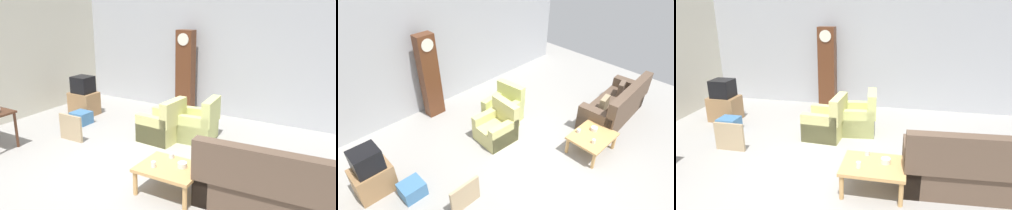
{
  "view_description": "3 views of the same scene",
  "coord_description": "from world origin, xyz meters",
  "views": [
    {
      "loc": [
        3.29,
        -4.61,
        2.84
      ],
      "look_at": [
        0.07,
        0.83,
        0.96
      ],
      "focal_mm": 37.49,
      "sensor_mm": 36.0,
      "label": 1
    },
    {
      "loc": [
        -3.7,
        -2.49,
        4.38
      ],
      "look_at": [
        -0.19,
        1.13,
        0.95
      ],
      "focal_mm": 30.11,
      "sensor_mm": 36.0,
      "label": 2
    },
    {
      "loc": [
        1.28,
        -4.52,
        2.72
      ],
      "look_at": [
        0.13,
        0.9,
        0.88
      ],
      "focal_mm": 32.86,
      "sensor_mm": 36.0,
      "label": 3
    }
  ],
  "objects": [
    {
      "name": "grandfather_clock",
      "position": [
        -0.81,
        3.19,
        1.08
      ],
      "size": [
        0.44,
        0.3,
        2.15
      ],
      "color": "#562D19",
      "rests_on": "ground_plane"
    },
    {
      "name": "framed_picture_leaning",
      "position": [
        -1.99,
        0.3,
        0.28
      ],
      "size": [
        0.6,
        0.05,
        0.56
      ],
      "primitive_type": "cube",
      "color": "tan",
      "rests_on": "ground_plane"
    },
    {
      "name": "tv_crt",
      "position": [
        -3.01,
        1.77,
        0.79
      ],
      "size": [
        0.48,
        0.44,
        0.42
      ],
      "primitive_type": "cube",
      "color": "black",
      "rests_on": "tv_stand_cabinet"
    },
    {
      "name": "ground_plane",
      "position": [
        0.0,
        0.0,
        0.0
      ],
      "size": [
        10.4,
        10.4,
        0.0
      ],
      "primitive_type": "plane",
      "color": "#999691"
    },
    {
      "name": "tv_stand_cabinet",
      "position": [
        -3.01,
        1.77,
        0.29
      ],
      "size": [
        0.68,
        0.52,
        0.58
      ],
      "primitive_type": "cube",
      "color": "#997047",
      "rests_on": "ground_plane"
    },
    {
      "name": "pegboard_wall_left",
      "position": [
        -4.2,
        0.4,
        1.44
      ],
      "size": [
        0.12,
        6.4,
        2.88
      ],
      "primitive_type": "cube",
      "color": "beige",
      "rests_on": "ground_plane"
    },
    {
      "name": "cup_blue_rimmed",
      "position": [
        0.73,
        -0.19,
        0.48
      ],
      "size": [
        0.08,
        0.08,
        0.08
      ],
      "primitive_type": "cylinder",
      "color": "silver",
      "rests_on": "coffee_table_wood"
    },
    {
      "name": "armchair_olive_far",
      "position": [
        0.3,
        1.71,
        0.31
      ],
      "size": [
        0.87,
        0.84,
        0.92
      ],
      "color": "#CCD17B",
      "rests_on": "ground_plane"
    },
    {
      "name": "bowl_white_stacked",
      "position": [
        1.04,
        -0.38,
        0.48
      ],
      "size": [
        0.14,
        0.14,
        0.08
      ],
      "primitive_type": "cylinder",
      "color": "white",
      "rests_on": "coffee_table_wood"
    },
    {
      "name": "coffee_table_wood",
      "position": [
        0.87,
        -0.46,
        0.37
      ],
      "size": [
        0.96,
        0.76,
        0.44
      ],
      "color": "tan",
      "rests_on": "ground_plane"
    },
    {
      "name": "garage_door_wall",
      "position": [
        0.0,
        3.6,
        1.6
      ],
      "size": [
        8.4,
        0.16,
        3.2
      ],
      "primitive_type": "cube",
      "color": "#ADAFB5",
      "rests_on": "ground_plane"
    },
    {
      "name": "storage_box_blue",
      "position": [
        -2.56,
        1.19,
        0.15
      ],
      "size": [
        0.43,
        0.39,
        0.29
      ],
      "primitive_type": "cube",
      "color": "teal",
      "rests_on": "ground_plane"
    },
    {
      "name": "couch_floral",
      "position": [
        2.35,
        -0.21,
        0.35
      ],
      "size": [
        2.15,
        1.0,
        1.04
      ],
      "color": "brown",
      "rests_on": "ground_plane"
    },
    {
      "name": "cup_white_porcelain",
      "position": [
        0.66,
        -0.6,
        0.48
      ],
      "size": [
        0.07,
        0.07,
        0.09
      ],
      "primitive_type": "cylinder",
      "color": "white",
      "rests_on": "coffee_table_wood"
    },
    {
      "name": "armchair_olive_near",
      "position": [
        -0.33,
        1.29,
        0.31
      ],
      "size": [
        0.83,
        0.8,
        0.92
      ],
      "color": "#CCC67A",
      "rests_on": "ground_plane"
    }
  ]
}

